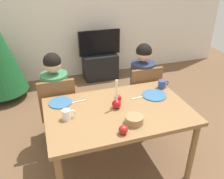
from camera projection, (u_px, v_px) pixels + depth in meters
name	position (u px, v px, depth m)	size (l,w,h in m)	color
ground_plane	(117.00, 166.00, 2.62)	(7.68, 7.68, 0.00)	brown
back_wall	(71.00, 8.00, 4.18)	(6.40, 0.10, 2.60)	silver
dining_table	(118.00, 117.00, 2.31)	(1.40, 0.90, 0.75)	olive
chair_left	(58.00, 107.00, 2.74)	(0.40, 0.40, 0.90)	brown
chair_right	(142.00, 93.00, 3.04)	(0.40, 0.40, 0.90)	brown
person_left_child	(57.00, 102.00, 2.74)	(0.30, 0.30, 1.17)	#33384C
person_right_child	(141.00, 88.00, 3.04)	(0.30, 0.30, 1.17)	#33384C
tv_stand	(100.00, 66.00, 4.55)	(0.64, 0.40, 0.48)	black
tv	(100.00, 43.00, 4.33)	(0.79, 0.05, 0.46)	black
candle_centerpiece	(116.00, 102.00, 2.26)	(0.09, 0.09, 0.31)	red
plate_left	(60.00, 103.00, 2.37)	(0.24, 0.24, 0.01)	teal
plate_right	(154.00, 95.00, 2.51)	(0.26, 0.26, 0.01)	teal
mug_left	(67.00, 114.00, 2.11)	(0.12, 0.08, 0.10)	white
mug_right	(162.00, 84.00, 2.65)	(0.13, 0.08, 0.09)	#33477F
fork_left	(77.00, 102.00, 2.39)	(0.18, 0.01, 0.01)	silver
fork_right	(139.00, 98.00, 2.46)	(0.18, 0.01, 0.01)	silver
bowl_walnuts	(134.00, 120.00, 2.06)	(0.16, 0.16, 0.07)	#99754C
apple_near_candle	(123.00, 130.00, 1.93)	(0.08, 0.08, 0.08)	#B01E1B
apple_by_left_plate	(118.00, 98.00, 2.39)	(0.07, 0.07, 0.07)	red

